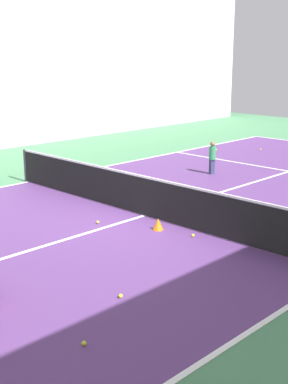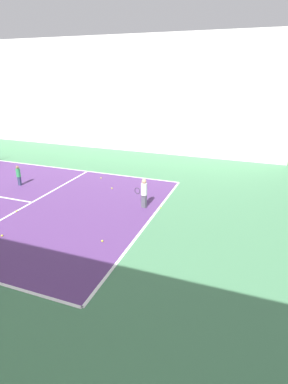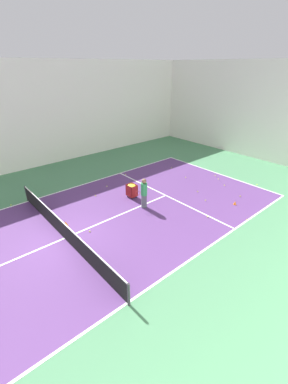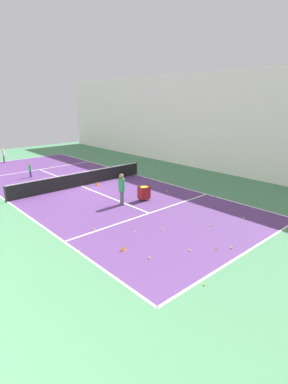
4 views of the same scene
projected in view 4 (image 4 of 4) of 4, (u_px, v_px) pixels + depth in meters
The scene contains 38 objects.
ground_plane at pixel (82, 186), 20.55m from camera, with size 39.88×39.88×0.00m, color #477F56.
court_playing_area at pixel (82, 186), 20.55m from camera, with size 9.80×24.87×0.00m.
line_baseline_near at pixel (16, 160), 29.37m from camera, with size 9.80×0.10×0.00m, color white.
line_baseline_far at pixel (246, 252), 11.72m from camera, with size 9.80×0.10×0.00m, color white.
line_sideline_left at pixel (136, 175), 23.68m from camera, with size 0.10×24.87×0.00m, color white.
line_sideline_right at pixel (8, 202), 17.41m from camera, with size 0.10×24.87×0.00m, color white.
line_service_near at pixel (40, 169), 25.40m from camera, with size 9.80×0.10×0.00m, color white.
line_service_far at pixel (149, 213), 15.69m from camera, with size 9.80×0.10×0.00m, color white.
line_centre_service at pixel (82, 186), 20.55m from camera, with size 0.10×13.68×0.00m, color white.
hall_enclosure_left at pixel (184, 121), 26.07m from camera, with size 0.15×36.18×7.85m.
tennis_net at pixel (81, 179), 20.39m from camera, with size 10.10×0.10×0.99m.
player_near_baseline at pixel (3, 155), 27.86m from camera, with size 0.32×0.61×1.32m.
coach_at_net at pixel (122, 187), 16.68m from camera, with size 0.49×0.72×1.80m.
child_midcourt at pixel (30, 169), 22.71m from camera, with size 0.24×0.24×1.06m.
ball_cart at pixel (144, 190), 17.55m from camera, with size 0.60×0.50×0.86m.
training_cone_0 at pixel (123, 248), 11.82m from camera, with size 0.18×0.18×0.22m, color orange.
training_cone_1 at pixel (97, 183), 20.74m from camera, with size 0.24×0.24×0.26m, color orange.
tennis_ball_0 at pixel (216, 249), 11.92m from camera, with size 0.07×0.07×0.07m, color yellow.
tennis_ball_1 at pixel (86, 190), 19.49m from camera, with size 0.07×0.07×0.07m, color yellow.
tennis_ball_2 at pixel (106, 182), 21.44m from camera, with size 0.07×0.07×0.07m, color yellow.
tennis_ball_3 at pixel (149, 258), 11.23m from camera, with size 0.07×0.07×0.07m, color yellow.
tennis_ball_4 at pixel (231, 248), 12.00m from camera, with size 0.07×0.07×0.07m, color yellow.
tennis_ball_5 at pixel (39, 159), 29.87m from camera, with size 0.07×0.07×0.07m, color yellow.
tennis_ball_6 at pixel (202, 196), 18.38m from camera, with size 0.07×0.07×0.07m, color yellow.
tennis_ball_8 at pixel (190, 250), 11.78m from camera, with size 0.07×0.07×0.07m, color yellow.
tennis_ball_10 at pixel (94, 229), 13.67m from camera, with size 0.07×0.07×0.07m, color yellow.
tennis_ball_11 at pixel (64, 163), 27.94m from camera, with size 0.07×0.07×0.07m, color yellow.
tennis_ball_12 at pixel (79, 251), 11.72m from camera, with size 0.07×0.07×0.07m, color yellow.
tennis_ball_13 at pixel (244, 218), 15.00m from camera, with size 0.07×0.07×0.07m, color yellow.
tennis_ball_14 at pixel (161, 229), 13.68m from camera, with size 0.07×0.07×0.07m, color yellow.
tennis_ball_15 at pixel (210, 225), 14.14m from camera, with size 0.07×0.07×0.07m, color yellow.
tennis_ball_16 at pixel (0, 161), 28.49m from camera, with size 0.07×0.07×0.07m, color yellow.
tennis_ball_17 at pixel (135, 232), 13.42m from camera, with size 0.07×0.07×0.07m, color yellow.
tennis_ball_18 at pixel (204, 284), 9.62m from camera, with size 0.07×0.07×0.07m, color yellow.
tennis_ball_19 at pixel (145, 188), 19.91m from camera, with size 0.07×0.07×0.07m, color yellow.
tennis_ball_20 at pixel (51, 167), 26.09m from camera, with size 0.07×0.07×0.07m, color yellow.
tennis_ball_21 at pixel (167, 191), 19.42m from camera, with size 0.07×0.07×0.07m, color yellow.
tennis_ball_22 at pixel (129, 172), 24.45m from camera, with size 0.07×0.07×0.07m, color yellow.
Camera 4 is at (10.01, 17.54, 5.75)m, focal length 28.00 mm.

